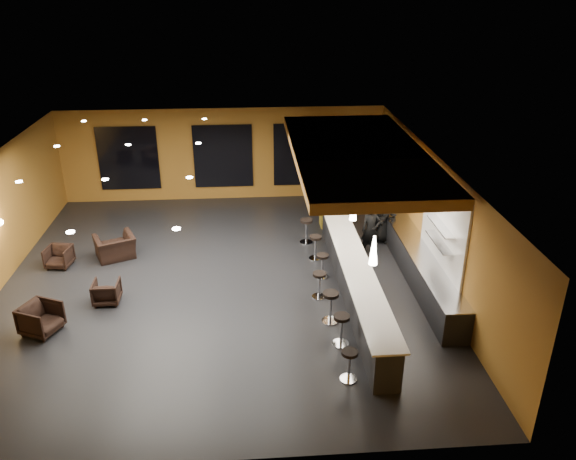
{
  "coord_description": "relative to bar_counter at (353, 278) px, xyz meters",
  "views": [
    {
      "loc": [
        0.91,
        -13.97,
        7.95
      ],
      "look_at": [
        2.0,
        0.5,
        1.3
      ],
      "focal_mm": 35.0,
      "sensor_mm": 36.0,
      "label": 1
    }
  ],
  "objects": [
    {
      "name": "bar_stool_2",
      "position": [
        -0.8,
        -1.25,
        0.03
      ],
      "size": [
        0.42,
        0.42,
        0.83
      ],
      "rotation": [
        0.0,
        0.0,
        -0.16
      ],
      "color": "silver",
      "rests_on": "floor"
    },
    {
      "name": "bar_stool_1",
      "position": [
        -0.69,
        -2.21,
        0.01
      ],
      "size": [
        0.4,
        0.4,
        0.8
      ],
      "rotation": [
        0.0,
        0.0,
        -0.39
      ],
      "color": "silver",
      "rests_on": "floor"
    },
    {
      "name": "bar_counter",
      "position": [
        0.0,
        0.0,
        0.0
      ],
      "size": [
        0.6,
        8.0,
        1.0
      ],
      "primitive_type": "cube",
      "color": "black",
      "rests_on": "floor"
    },
    {
      "name": "staff_c",
      "position": [
        1.52,
        3.26,
        0.44
      ],
      "size": [
        1.05,
        0.82,
        1.88
      ],
      "primitive_type": "imported",
      "rotation": [
        0.0,
        0.0,
        -0.27
      ],
      "color": "black",
      "rests_on": "floor"
    },
    {
      "name": "pendant_1",
      "position": [
        0.0,
        0.5,
        1.85
      ],
      "size": [
        0.2,
        0.2,
        0.7
      ],
      "primitive_type": "cone",
      "color": "white",
      "rests_on": "wood_soffit"
    },
    {
      "name": "bar_top",
      "position": [
        0.0,
        0.0,
        0.52
      ],
      "size": [
        0.78,
        8.1,
        0.05
      ],
      "primitive_type": "cube",
      "color": "silver",
      "rests_on": "bar_counter"
    },
    {
      "name": "window_right",
      "position": [
        -0.65,
        7.44,
        1.2
      ],
      "size": [
        2.2,
        0.06,
        2.4
      ],
      "primitive_type": "cube",
      "color": "black",
      "rests_on": "wall_back"
    },
    {
      "name": "pendant_0",
      "position": [
        0.0,
        -2.0,
        1.85
      ],
      "size": [
        0.2,
        0.2,
        0.7
      ],
      "primitive_type": "cone",
      "color": "white",
      "rests_on": "wood_soffit"
    },
    {
      "name": "wall_shelf_lower",
      "position": [
        2.17,
        -0.2,
        1.1
      ],
      "size": [
        0.3,
        1.5,
        0.03
      ],
      "primitive_type": "cube",
      "color": "silver",
      "rests_on": "wall_right"
    },
    {
      "name": "staff_a",
      "position": [
        0.96,
        2.4,
        0.31
      ],
      "size": [
        0.62,
        0.43,
        1.62
      ],
      "primitive_type": "imported",
      "rotation": [
        0.0,
        0.0,
        0.07
      ],
      "color": "black",
      "rests_on": "floor"
    },
    {
      "name": "wall_front",
      "position": [
        -3.65,
        -5.55,
        1.25
      ],
      "size": [
        12.0,
        0.1,
        3.5
      ],
      "primitive_type": "cube",
      "color": "#986422",
      "rests_on": "floor"
    },
    {
      "name": "bar_stool_6",
      "position": [
        -0.92,
        3.31,
        0.02
      ],
      "size": [
        0.41,
        0.41,
        0.81
      ],
      "rotation": [
        0.0,
        0.0,
        -0.02
      ],
      "color": "silver",
      "rests_on": "floor"
    },
    {
      "name": "staff_b",
      "position": [
        1.47,
        3.07,
        0.42
      ],
      "size": [
        0.95,
        0.77,
        1.84
      ],
      "primitive_type": "imported",
      "rotation": [
        0.0,
        0.0,
        0.08
      ],
      "color": "black",
      "rests_on": "floor"
    },
    {
      "name": "window_center",
      "position": [
        -3.65,
        7.44,
        1.2
      ],
      "size": [
        2.2,
        0.06,
        2.4
      ],
      "primitive_type": "cube",
      "color": "black",
      "rests_on": "wall_back"
    },
    {
      "name": "armchair_a",
      "position": [
        -7.83,
        -1.17,
        -0.12
      ],
      "size": [
        1.09,
        1.07,
        0.76
      ],
      "primitive_type": "imported",
      "rotation": [
        0.0,
        0.0,
        1.15
      ],
      "color": "black",
      "rests_on": "floor"
    },
    {
      "name": "pendant_2",
      "position": [
        0.0,
        3.0,
        1.85
      ],
      "size": [
        0.2,
        0.2,
        0.7
      ],
      "primitive_type": "cone",
      "color": "white",
      "rests_on": "wood_soffit"
    },
    {
      "name": "prep_top",
      "position": [
        2.0,
        0.5,
        0.39
      ],
      "size": [
        0.72,
        6.0,
        0.03
      ],
      "primitive_type": "cube",
      "color": "silver",
      "rests_on": "prep_counter"
    },
    {
      "name": "bar_stool_4",
      "position": [
        -0.7,
        1.02,
        -0.04
      ],
      "size": [
        0.36,
        0.36,
        0.72
      ],
      "rotation": [
        0.0,
        0.0,
        -0.15
      ],
      "color": "silver",
      "rests_on": "floor"
    },
    {
      "name": "floor",
      "position": [
        -3.65,
        1.0,
        -0.55
      ],
      "size": [
        12.0,
        13.0,
        0.1
      ],
      "primitive_type": "cube",
      "color": "black",
      "rests_on": "ground"
    },
    {
      "name": "bar_stool_3",
      "position": [
        -0.93,
        -0.07,
        -0.03
      ],
      "size": [
        0.37,
        0.37,
        0.74
      ],
      "rotation": [
        0.0,
        0.0,
        0.11
      ],
      "color": "silver",
      "rests_on": "floor"
    },
    {
      "name": "window_left",
      "position": [
        -7.15,
        7.44,
        1.2
      ],
      "size": [
        2.2,
        0.06,
        2.4
      ],
      "primitive_type": "cube",
      "color": "black",
      "rests_on": "wall_back"
    },
    {
      "name": "ceiling",
      "position": [
        -3.65,
        1.0,
        3.05
      ],
      "size": [
        12.0,
        13.0,
        0.1
      ],
      "primitive_type": "cube",
      "color": "black"
    },
    {
      "name": "bar_stool_0",
      "position": [
        -0.72,
        -3.47,
        -0.03
      ],
      "size": [
        0.37,
        0.37,
        0.74
      ],
      "rotation": [
        0.0,
        0.0,
        0.13
      ],
      "color": "silver",
      "rests_on": "floor"
    },
    {
      "name": "wall_shelf_upper",
      "position": [
        2.17,
        -0.2,
        1.55
      ],
      "size": [
        0.3,
        1.5,
        0.03
      ],
      "primitive_type": "cube",
      "color": "silver",
      "rests_on": "wall_right"
    },
    {
      "name": "wall_right",
      "position": [
        2.4,
        1.0,
        1.25
      ],
      "size": [
        0.1,
        13.0,
        3.5
      ],
      "primitive_type": "cube",
      "color": "#986422",
      "rests_on": "floor"
    },
    {
      "name": "armchair_b",
      "position": [
        -6.55,
        0.11,
        -0.19
      ],
      "size": [
        0.67,
        0.69,
        0.63
      ],
      "primitive_type": "imported",
      "rotation": [
        0.0,
        0.0,
        3.15
      ],
      "color": "black",
      "rests_on": "floor"
    },
    {
      "name": "column",
      "position": [
        0.0,
        4.6,
        1.25
      ],
      "size": [
        0.6,
        0.6,
        3.5
      ],
      "primitive_type": "cube",
      "color": "olive",
      "rests_on": "floor"
    },
    {
      "name": "wood_soffit",
      "position": [
        0.35,
        2.0,
        2.86
      ],
      "size": [
        3.6,
        8.0,
        0.28
      ],
      "primitive_type": "cube",
      "color": "#A36D2F",
      "rests_on": "ceiling"
    },
    {
      "name": "armchair_c",
      "position": [
        -8.4,
        2.24,
        -0.18
      ],
      "size": [
        0.78,
        0.8,
        0.64
      ],
      "primitive_type": "imported",
      "rotation": [
        0.0,
        0.0,
        -0.15
      ],
      "color": "black",
      "rests_on": "floor"
    },
    {
      "name": "bar_stool_5",
      "position": [
        -0.76,
        2.17,
        -0.01
      ],
      "size": [
        0.39,
        0.39,
        0.76
      ],
      "rotation": [
        0.0,
        0.0,
        -0.05
      ],
      "color": "silver",
      "rests_on": "floor"
    },
    {
      "name": "wall_back",
      "position": [
        -3.65,
        7.55,
        1.25
      ],
      "size": [
        12.0,
        0.1,
        3.5
      ],
      "primitive_type": "cube",
      "color": "#986422",
      "rests_on": "floor"
    },
    {
      "name": "prep_counter",
      "position": [
        2.0,
        0.5,
        -0.07
      ],
      "size": [
        0.7,
        6.0,
        0.86
      ],
      "primitive_type": "cube",
      "color": "black",
      "rests_on": "floor"
    },
    {
      "name": "armchair_d",
      "position": [
        -6.85,
        2.69,
        -0.13
      ],
      "size": [
        1.43,
        1.36,
        0.73
      ],
      "primitive_type": "imported",
      "rotation": [
        0.0,
        0.0,
        3.56
      ],
      "color": "black",
      "rests_on": "floor"
    },
    {
      "name": "tile_backsplash",
      "position": [
        2.31,
        0.0,
        1.5
      ],
      "size": [
        0.06,
        3.2,
        2.4
      ],
      "primitive_type": "cube",
      "color": "white",
      "rests_on": "wall_right"
    }
  ]
}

